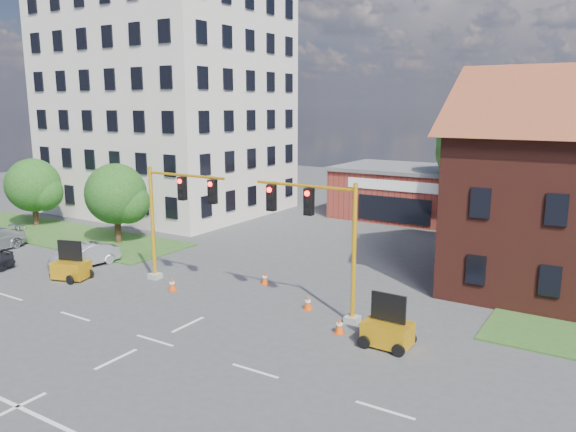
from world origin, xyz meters
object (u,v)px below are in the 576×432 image
object	(u,v)px
signal_mast_west	(174,212)
trailer_east	(388,331)
pickup_white	(505,272)
signal_mast_east	(321,232)
trailer_west	(71,268)

from	to	relation	value
signal_mast_west	trailer_east	size ratio (longest dim) A/B	2.96
signal_mast_west	pickup_white	world-z (taller)	signal_mast_west
signal_mast_east	trailer_west	size ratio (longest dim) A/B	2.94
trailer_east	trailer_west	bearing A→B (deg)	-175.42
signal_mast_west	pickup_white	distance (m)	17.84
signal_mast_east	trailer_west	xyz separation A→B (m)	(-14.17, -2.49, -3.27)
trailer_west	pickup_white	xyz separation A→B (m)	(20.33, 11.79, 0.01)
pickup_white	trailer_west	bearing A→B (deg)	116.54
signal_mast_east	pickup_white	distance (m)	11.62
signal_mast_east	trailer_east	bearing A→B (deg)	-21.11
signal_mast_west	signal_mast_east	xyz separation A→B (m)	(8.71, 0.00, 0.00)
signal_mast_west	pickup_white	xyz separation A→B (m)	(14.87, 9.30, -3.26)
trailer_east	pickup_white	distance (m)	11.03
trailer_east	pickup_white	size ratio (longest dim) A/B	0.44
trailer_west	trailer_east	world-z (taller)	trailer_east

